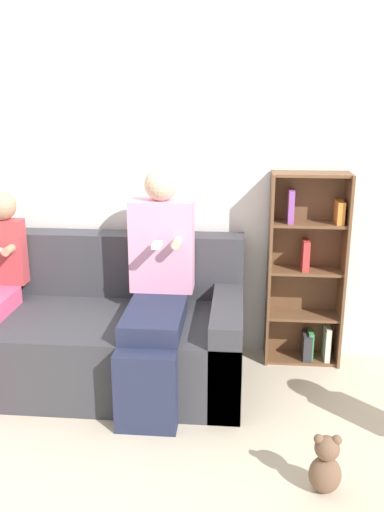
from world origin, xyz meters
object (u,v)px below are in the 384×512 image
object	(u,v)px
bookshelf	(306,273)
teddy_bear	(326,466)
adult_seated	(157,285)
couch	(78,332)

from	to	relation	value
bookshelf	teddy_bear	xyz separation A→B (m)	(-0.03, -1.31, -0.47)
adult_seated	bookshelf	xyz separation A→B (m)	(0.91, 0.47, -0.06)
adult_seated	teddy_bear	world-z (taller)	adult_seated
bookshelf	couch	bearing A→B (deg)	-165.79
couch	bookshelf	world-z (taller)	bookshelf
couch	teddy_bear	size ratio (longest dim) A/B	6.95
adult_seated	teddy_bear	distance (m)	1.32
couch	teddy_bear	xyz separation A→B (m)	(1.39, -0.95, -0.15)
adult_seated	bookshelf	distance (m)	1.02
adult_seated	bookshelf	size ratio (longest dim) A/B	1.04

